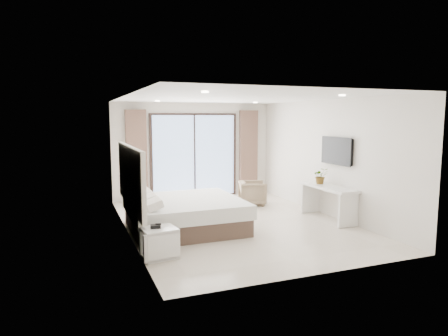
{
  "coord_description": "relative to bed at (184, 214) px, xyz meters",
  "views": [
    {
      "loc": [
        -3.32,
        -7.82,
        2.28
      ],
      "look_at": [
        -0.13,
        0.4,
        1.17
      ],
      "focal_mm": 32.0,
      "sensor_mm": 36.0,
      "label": 1
    }
  ],
  "objects": [
    {
      "name": "ground",
      "position": [
        1.19,
        0.08,
        -0.33
      ],
      "size": [
        6.2,
        6.2,
        0.0
      ],
      "primitive_type": "plane",
      "color": "beige",
      "rests_on": "ground"
    },
    {
      "name": "room_shell",
      "position": [
        0.99,
        0.81,
        1.25
      ],
      "size": [
        4.62,
        6.22,
        2.72
      ],
      "color": "silver",
      "rests_on": "ground"
    },
    {
      "name": "bed",
      "position": [
        0.0,
        0.0,
        0.0
      ],
      "size": [
        2.24,
        2.13,
        0.76
      ],
      "color": "brown",
      "rests_on": "ground"
    },
    {
      "name": "nightstand",
      "position": [
        -0.83,
        -1.48,
        -0.08
      ],
      "size": [
        0.6,
        0.52,
        0.5
      ],
      "rotation": [
        0.0,
        0.0,
        0.14
      ],
      "color": "white",
      "rests_on": "ground"
    },
    {
      "name": "phone",
      "position": [
        -0.88,
        -1.46,
        0.2
      ],
      "size": [
        0.18,
        0.15,
        0.05
      ],
      "primitive_type": "cube",
      "rotation": [
        0.0,
        0.0,
        -0.17
      ],
      "color": "black",
      "rests_on": "nightstand"
    },
    {
      "name": "console_desk",
      "position": [
        3.23,
        -0.39,
        0.23
      ],
      "size": [
        0.49,
        1.57,
        0.77
      ],
      "color": "white",
      "rests_on": "ground"
    },
    {
      "name": "plant",
      "position": [
        3.23,
        -0.09,
        0.59
      ],
      "size": [
        0.43,
        0.46,
        0.29
      ],
      "primitive_type": "imported",
      "rotation": [
        0.0,
        0.0,
        -0.31
      ],
      "color": "#33662D",
      "rests_on": "console_desk"
    },
    {
      "name": "armchair",
      "position": [
        2.32,
        1.63,
        0.02
      ],
      "size": [
        0.79,
        0.82,
        0.69
      ],
      "primitive_type": "imported",
      "rotation": [
        0.0,
        0.0,
        1.28
      ],
      "color": "#806A54",
      "rests_on": "ground"
    }
  ]
}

